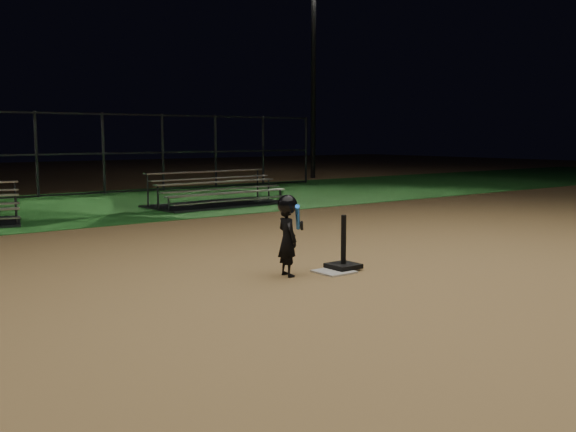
# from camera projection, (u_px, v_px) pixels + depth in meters

# --- Properties ---
(ground) EXTENTS (80.00, 80.00, 0.00)m
(ground) POSITION_uv_depth(u_px,v_px,m) (334.00, 272.00, 8.45)
(ground) COLOR #AF854F
(ground) RESTS_ON ground
(grass_strip) EXTENTS (60.00, 8.00, 0.01)m
(grass_strip) POSITION_uv_depth(u_px,v_px,m) (74.00, 206.00, 16.35)
(grass_strip) COLOR #1B551C
(grass_strip) RESTS_ON ground
(home_plate) EXTENTS (0.45, 0.45, 0.02)m
(home_plate) POSITION_uv_depth(u_px,v_px,m) (334.00, 272.00, 8.45)
(home_plate) COLOR beige
(home_plate) RESTS_ON ground
(batting_tee) EXTENTS (0.38, 0.38, 0.72)m
(batting_tee) POSITION_uv_depth(u_px,v_px,m) (343.00, 259.00, 8.61)
(batting_tee) COLOR black
(batting_tee) RESTS_ON home_plate
(child_batter) EXTENTS (0.42, 0.54, 1.05)m
(child_batter) POSITION_uv_depth(u_px,v_px,m) (288.00, 233.00, 8.17)
(child_batter) COLOR black
(child_batter) RESTS_ON ground
(bleacher_right) EXTENTS (3.68, 1.97, 0.88)m
(bleacher_right) POSITION_uv_depth(u_px,v_px,m) (218.00, 199.00, 16.57)
(bleacher_right) COLOR silver
(bleacher_right) RESTS_ON ground
(backstop_fence) EXTENTS (20.08, 0.08, 2.50)m
(backstop_fence) POSITION_uv_depth(u_px,v_px,m) (36.00, 155.00, 18.56)
(backstop_fence) COLOR #38383D
(backstop_fence) RESTS_ON ground
(light_pole_right) EXTENTS (0.90, 0.53, 8.30)m
(light_pole_right) POSITION_uv_depth(u_px,v_px,m) (314.00, 60.00, 26.86)
(light_pole_right) COLOR #2D2D30
(light_pole_right) RESTS_ON ground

